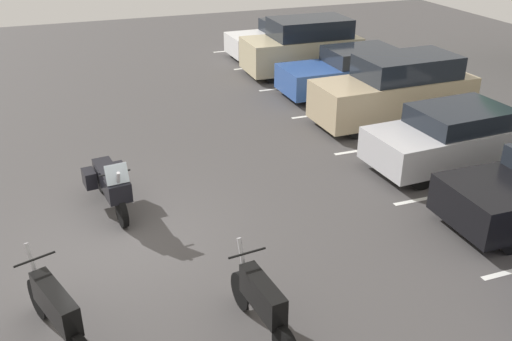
{
  "coord_description": "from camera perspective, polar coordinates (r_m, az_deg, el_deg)",
  "views": [
    {
      "loc": [
        9.72,
        -0.79,
        6.06
      ],
      "look_at": [
        0.01,
        2.75,
        1.02
      ],
      "focal_mm": 39.78,
      "sensor_mm": 36.0,
      "label": 1
    }
  ],
  "objects": [
    {
      "name": "ground",
      "position": [
        11.51,
        -13.09,
        -6.84
      ],
      "size": [
        44.0,
        44.0,
        0.1
      ],
      "primitive_type": "cube",
      "color": "#423F3F"
    },
    {
      "name": "parking_stripes",
      "position": [
        15.01,
        18.52,
        0.75
      ],
      "size": [
        25.46,
        4.77,
        0.01
      ],
      "color": "silver",
      "rests_on": "ground"
    },
    {
      "name": "motorcycle_second",
      "position": [
        8.99,
        -19.38,
        -13.23
      ],
      "size": [
        2.24,
        0.95,
        1.33
      ],
      "color": "black",
      "rests_on": "ground"
    },
    {
      "name": "motorcycle_touring",
      "position": [
        12.25,
        -14.44,
        -1.23
      ],
      "size": [
        2.3,
        0.95,
        1.35
      ],
      "color": "black",
      "rests_on": "ground"
    },
    {
      "name": "car_tan",
      "position": [
        17.13,
        13.91,
        7.83
      ],
      "size": [
        1.91,
        4.78,
        1.94
      ],
      "color": "tan",
      "rests_on": "ground"
    },
    {
      "name": "motorcycle_third",
      "position": [
        8.68,
        0.62,
        -13.24
      ],
      "size": [
        2.09,
        0.62,
        1.28
      ],
      "color": "black",
      "rests_on": "ground"
    },
    {
      "name": "car_champagne",
      "position": [
        21.59,
        4.78,
        12.32
      ],
      "size": [
        1.99,
        4.26,
        2.01
      ],
      "color": "#C1B289",
      "rests_on": "ground"
    },
    {
      "name": "car_white",
      "position": [
        24.07,
        2.7,
        13.12
      ],
      "size": [
        1.88,
        4.4,
        1.46
      ],
      "color": "white",
      "rests_on": "ground"
    },
    {
      "name": "car_silver",
      "position": [
        14.67,
        19.27,
        3.22
      ],
      "size": [
        2.0,
        4.36,
        1.49
      ],
      "color": "#B7B7BC",
      "rests_on": "ground"
    },
    {
      "name": "car_blue",
      "position": [
        19.51,
        9.45,
        9.79
      ],
      "size": [
        1.85,
        4.59,
        1.51
      ],
      "color": "#2D519E",
      "rests_on": "ground"
    }
  ]
}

